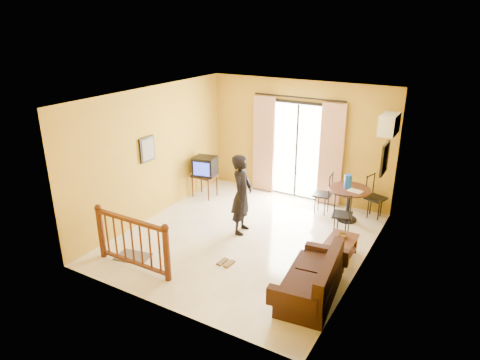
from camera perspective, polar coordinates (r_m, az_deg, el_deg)
The scene contains 19 objects.
ground at distance 8.55m, azimuth 0.72°, elevation -7.73°, with size 5.00×5.00×0.00m, color beige.
room_shell at distance 7.88m, azimuth 0.78°, elevation 3.20°, with size 5.00×5.00×5.00m.
balcony_door at distance 10.13m, azimuth 7.56°, elevation 4.01°, with size 2.25×0.14×2.46m.
tv_table at distance 10.32m, azimuth -4.75°, elevation 0.29°, with size 0.55×0.46×0.55m.
television at distance 10.20m, azimuth -4.67°, elevation 1.85°, with size 0.59×0.55×0.45m.
picture_left at distance 9.02m, azimuth -12.25°, elevation 4.02°, with size 0.05×0.42×0.52m.
dining_table at distance 9.32m, azimuth 14.33°, elevation -1.98°, with size 0.88×0.88×0.73m.
water_jug at distance 9.24m, azimuth 14.19°, elevation -0.18°, with size 0.15×0.15×0.29m, color #1241AC.
serving_tray at distance 9.14m, azimuth 15.13°, elevation -1.42°, with size 0.28×0.18×0.02m, color beige.
dining_chairs at distance 9.48m, azimuth 13.81°, elevation -5.37°, with size 1.54×1.66×0.95m.
air_conditioner at distance 8.85m, azimuth 19.23°, elevation 7.04°, with size 0.31×0.60×0.40m.
botanical_print at distance 8.34m, azimuth 18.73°, elevation 2.71°, with size 0.05×0.50×0.60m.
coffee_table at distance 7.93m, azimuth 13.13°, elevation -8.71°, with size 0.47×0.85×0.38m.
bowl at distance 7.99m, azimuth 13.56°, elevation -7.25°, with size 0.18×0.18×0.06m, color brown.
sofa at distance 6.86m, azimuth 9.78°, elevation -13.20°, with size 0.90×1.66×0.76m.
standing_person at distance 8.45m, azimuth 0.23°, elevation -1.94°, with size 0.59×0.39×1.63m, color black.
stair_balustrade at distance 7.57m, azimuth -14.21°, elevation -7.63°, with size 1.63×0.13×1.04m.
doormat at distance 8.16m, azimuth -14.05°, elevation -9.87°, with size 0.60×0.40×0.02m, color #504840.
sandals at distance 7.74m, azimuth -1.91°, elevation -10.96°, with size 0.25×0.26×0.03m.
Camera 1 is at (3.68, -6.54, 4.10)m, focal length 32.00 mm.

